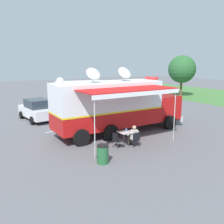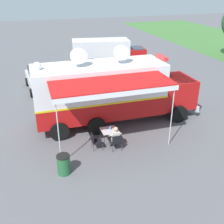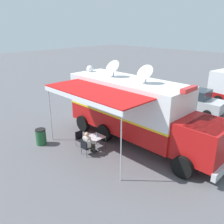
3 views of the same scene
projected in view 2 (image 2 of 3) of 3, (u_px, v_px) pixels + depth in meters
name	position (u px, v px, depth m)	size (l,w,h in m)	color
ground_plane	(100.00, 122.00, 15.95)	(100.00, 100.00, 0.00)	#5B5B60
lot_stripe	(75.00, 107.00, 17.82)	(0.12, 4.80, 0.01)	silver
command_truck	(113.00, 90.00, 15.27)	(4.93, 9.52, 4.53)	#B71414
folding_table	(109.00, 131.00, 13.67)	(0.81, 0.81, 0.73)	silver
water_bottle	(110.00, 128.00, 13.63)	(0.07, 0.07, 0.22)	#4C99D8
folding_chair_at_table	(116.00, 141.00, 13.09)	(0.49, 0.49, 0.87)	black
folding_chair_beside_table	(95.00, 140.00, 13.18)	(0.49, 0.49, 0.87)	black
seated_responder	(115.00, 137.00, 13.19)	(0.66, 0.56, 1.25)	silver
trash_bin	(64.00, 164.00, 11.52)	(0.57, 0.57, 0.91)	#235B33
support_truck	(106.00, 54.00, 25.42)	(3.18, 7.04, 2.70)	white
car_behind_truck	(41.00, 79.00, 20.42)	(4.34, 2.29, 1.76)	silver
car_far_corner	(86.00, 72.00, 21.87)	(2.15, 4.27, 1.76)	#B2B5BA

